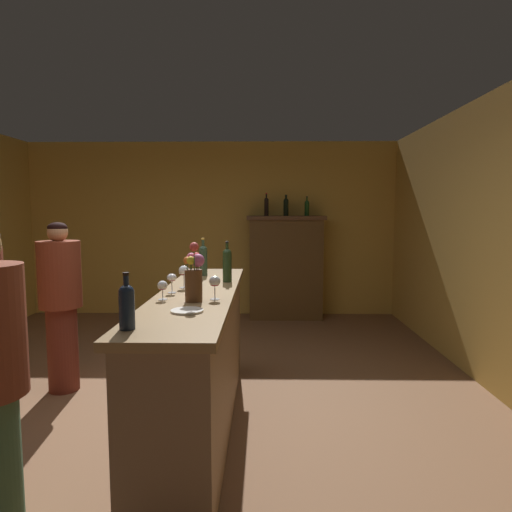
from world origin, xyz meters
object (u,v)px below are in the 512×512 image
at_px(display_bottle_left, 266,206).
at_px(patron_by_cabinet, 61,300).
at_px(cheese_plate, 187,311).
at_px(wine_bottle_malbec, 127,304).
at_px(flower_arrangement, 194,276).
at_px(bar_counter, 199,359).
at_px(wine_glass_rear, 215,283).
at_px(wine_glass_mid, 172,279).
at_px(display_cabinet, 286,265).
at_px(wine_glass_front, 163,287).
at_px(wine_bottle_merlot, 227,264).
at_px(wine_glass_spare, 184,272).
at_px(wine_bottle_syrah, 203,259).
at_px(display_bottle_midleft, 286,206).
at_px(display_bottle_center, 307,207).

height_order(display_bottle_left, patron_by_cabinet, display_bottle_left).
bearing_deg(cheese_plate, wine_bottle_malbec, -120.71).
bearing_deg(cheese_plate, patron_by_cabinet, 135.84).
bearing_deg(patron_by_cabinet, flower_arrangement, 11.94).
bearing_deg(bar_counter, wine_glass_rear, -61.98).
relative_size(wine_glass_mid, cheese_plate, 0.73).
bearing_deg(wine_glass_rear, patron_by_cabinet, 146.97).
height_order(display_cabinet, flower_arrangement, display_cabinet).
xyz_separation_m(bar_counter, wine_bottle_malbec, (-0.19, -1.05, 0.64)).
bearing_deg(flower_arrangement, wine_glass_front, 166.60).
relative_size(wine_bottle_merlot, display_bottle_left, 1.00).
bearing_deg(wine_glass_mid, bar_counter, 21.65).
relative_size(display_cabinet, wine_bottle_merlot, 4.60).
bearing_deg(display_cabinet, wine_bottle_malbec, -102.65).
xyz_separation_m(wine_glass_spare, display_bottle_left, (0.65, 3.33, 0.55)).
xyz_separation_m(bar_counter, display_cabinet, (0.82, 3.47, 0.29)).
distance_m(flower_arrangement, display_bottle_left, 3.90).
bearing_deg(wine_glass_spare, wine_glass_front, -97.34).
bearing_deg(display_bottle_left, wine_glass_rear, -95.53).
height_order(wine_bottle_syrah, wine_bottle_malbec, wine_bottle_syrah).
xyz_separation_m(display_bottle_left, patron_by_cabinet, (-1.87, -2.80, -0.88)).
bearing_deg(bar_counter, patron_by_cabinet, 153.33).
height_order(bar_counter, patron_by_cabinet, patron_by_cabinet).
height_order(wine_bottle_merlot, flower_arrangement, flower_arrangement).
bearing_deg(display_bottle_midleft, flower_arrangement, -101.60).
xyz_separation_m(wine_glass_front, wine_glass_spare, (0.06, 0.46, 0.04)).
bearing_deg(patron_by_cabinet, wine_glass_front, 8.52).
xyz_separation_m(wine_bottle_merlot, display_bottle_center, (0.95, 3.03, 0.50)).
height_order(wine_glass_rear, flower_arrangement, flower_arrangement).
relative_size(flower_arrangement, patron_by_cabinet, 0.25).
height_order(display_bottle_center, patron_by_cabinet, display_bottle_center).
height_order(wine_bottle_syrah, wine_glass_mid, wine_bottle_syrah).
relative_size(wine_bottle_syrah, wine_bottle_malbec, 1.21).
bearing_deg(wine_glass_front, display_bottle_left, 79.37).
distance_m(bar_counter, display_bottle_midleft, 3.76).
bearing_deg(display_bottle_left, display_cabinet, -0.00).
bearing_deg(wine_bottle_malbec, wine_glass_spare, 86.82).
bearing_deg(display_bottle_midleft, cheese_plate, -100.72).
xyz_separation_m(wine_glass_mid, display_bottle_left, (0.70, 3.54, 0.57)).
relative_size(display_cabinet, wine_glass_rear, 9.80).
bearing_deg(wine_bottle_merlot, wine_glass_spare, -136.28).
height_order(bar_counter, display_bottle_left, display_bottle_left).
relative_size(wine_glass_mid, display_bottle_center, 0.48).
height_order(wine_glass_spare, cheese_plate, wine_glass_spare).
height_order(bar_counter, cheese_plate, cheese_plate).
xyz_separation_m(wine_glass_front, display_bottle_left, (0.71, 3.79, 0.59)).
xyz_separation_m(wine_glass_front, display_bottle_midleft, (1.01, 3.79, 0.58)).
bearing_deg(wine_glass_mid, wine_glass_front, -92.41).
bearing_deg(display_cabinet, patron_by_cabinet, -127.69).
distance_m(wine_bottle_merlot, display_bottle_center, 3.22).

